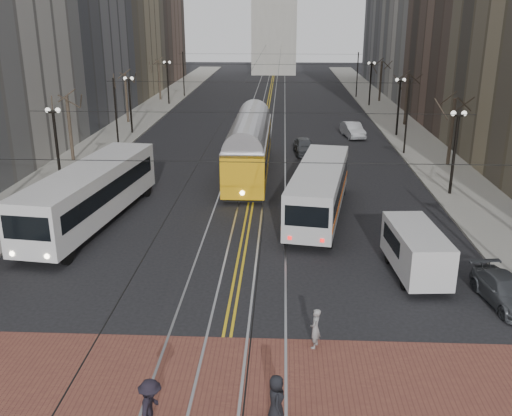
# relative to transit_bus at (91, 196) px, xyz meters

# --- Properties ---
(ground) EXTENTS (260.00, 260.00, 0.00)m
(ground) POSITION_rel_transit_bus_xyz_m (9.22, -11.29, -1.72)
(ground) COLOR black
(ground) RESTS_ON ground
(sidewalk_left) EXTENTS (5.00, 140.00, 0.15)m
(sidewalk_left) POSITION_rel_transit_bus_xyz_m (-5.78, 33.71, -1.65)
(sidewalk_left) COLOR gray
(sidewalk_left) RESTS_ON ground
(sidewalk_right) EXTENTS (5.00, 140.00, 0.15)m
(sidewalk_right) POSITION_rel_transit_bus_xyz_m (24.22, 33.71, -1.65)
(sidewalk_right) COLOR gray
(sidewalk_right) RESTS_ON ground
(crosswalk_band) EXTENTS (25.00, 6.00, 0.01)m
(crosswalk_band) POSITION_rel_transit_bus_xyz_m (9.22, -15.29, -1.72)
(crosswalk_band) COLOR brown
(crosswalk_band) RESTS_ON ground
(streetcar_rails) EXTENTS (4.80, 130.00, 0.02)m
(streetcar_rails) POSITION_rel_transit_bus_xyz_m (9.22, 33.71, -1.72)
(streetcar_rails) COLOR gray
(streetcar_rails) RESTS_ON ground
(centre_lines) EXTENTS (0.42, 130.00, 0.01)m
(centre_lines) POSITION_rel_transit_bus_xyz_m (9.22, 33.71, -1.72)
(centre_lines) COLOR gold
(centre_lines) RESTS_ON ground
(lamp_posts) EXTENTS (27.60, 57.20, 5.60)m
(lamp_posts) POSITION_rel_transit_bus_xyz_m (9.22, 17.46, 1.08)
(lamp_posts) COLOR black
(lamp_posts) RESTS_ON ground
(street_trees) EXTENTS (31.68, 53.28, 5.60)m
(street_trees) POSITION_rel_transit_bus_xyz_m (9.22, 23.96, 1.08)
(street_trees) COLOR #382D23
(street_trees) RESTS_ON ground
(trolley_wires) EXTENTS (25.96, 120.00, 6.60)m
(trolley_wires) POSITION_rel_transit_bus_xyz_m (9.22, 23.54, 2.05)
(trolley_wires) COLOR black
(trolley_wires) RESTS_ON ground
(transit_bus) EXTENTS (4.60, 14.05, 3.45)m
(transit_bus) POSITION_rel_transit_bus_xyz_m (0.00, 0.00, 0.00)
(transit_bus) COLOR silver
(transit_bus) RESTS_ON ground
(streetcar) EXTENTS (2.93, 15.56, 3.67)m
(streetcar) POSITION_rel_transit_bus_xyz_m (8.72, 11.51, 0.11)
(streetcar) COLOR #EDAA15
(streetcar) RESTS_ON ground
(rear_bus) EXTENTS (4.63, 12.46, 3.18)m
(rear_bus) POSITION_rel_transit_bus_xyz_m (13.58, 1.95, -0.14)
(rear_bus) COLOR #BBBBBB
(rear_bus) RESTS_ON ground
(cargo_van) EXTENTS (2.45, 5.47, 2.36)m
(cargo_van) POSITION_rel_transit_bus_xyz_m (17.70, -6.29, -0.55)
(cargo_van) COLOR silver
(cargo_van) RESTS_ON ground
(sedan_grey) EXTENTS (2.07, 4.37, 1.44)m
(sedan_grey) POSITION_rel_transit_bus_xyz_m (13.22, 18.49, -1.00)
(sedan_grey) COLOR #3A3D41
(sedan_grey) RESTS_ON ground
(sedan_silver) EXTENTS (2.31, 4.72, 1.49)m
(sedan_silver) POSITION_rel_transit_bus_xyz_m (18.39, 26.10, -0.98)
(sedan_silver) COLOR #B1B3B9
(sedan_silver) RESTS_ON ground
(sedan_parked) EXTENTS (2.29, 4.42, 1.22)m
(sedan_parked) POSITION_rel_transit_bus_xyz_m (21.02, -8.94, -1.11)
(sedan_parked) COLOR #464A4E
(sedan_parked) RESTS_ON ground
(pedestrian_a) EXTENTS (0.59, 0.85, 1.66)m
(pedestrian_a) POSITION_rel_transit_bus_xyz_m (11.21, -17.08, -0.88)
(pedestrian_a) COLOR black
(pedestrian_a) RESTS_ON crosswalk_band
(pedestrian_b) EXTENTS (0.54, 0.67, 1.59)m
(pedestrian_b) POSITION_rel_transit_bus_xyz_m (12.61, -12.79, -0.92)
(pedestrian_b) COLOR gray
(pedestrian_b) RESTS_ON crosswalk_band
(pedestrian_d) EXTENTS (0.71, 1.23, 1.90)m
(pedestrian_d) POSITION_rel_transit_bus_xyz_m (7.52, -17.79, -0.76)
(pedestrian_d) COLOR black
(pedestrian_d) RESTS_ON crosswalk_band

